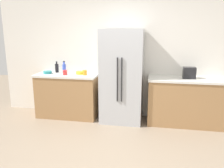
{
  "coord_description": "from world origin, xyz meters",
  "views": [
    {
      "loc": [
        0.61,
        -2.87,
        1.87
      ],
      "look_at": [
        -0.01,
        0.51,
        1.04
      ],
      "focal_mm": 37.49,
      "sensor_mm": 36.0,
      "label": 1
    }
  ],
  "objects_px": {
    "refrigerator": "(122,76)",
    "bottle_b": "(57,68)",
    "bowl_a": "(80,73)",
    "cup_a": "(85,73)",
    "cup_b": "(65,73)",
    "bowl_b": "(48,72)",
    "bottle_a": "(64,68)",
    "toaster": "(189,73)"
  },
  "relations": [
    {
      "from": "refrigerator",
      "to": "cup_b",
      "type": "bearing_deg",
      "value": -177.32
    },
    {
      "from": "bottle_a",
      "to": "bottle_b",
      "type": "height_order",
      "value": "bottle_a"
    },
    {
      "from": "bowl_a",
      "to": "bottle_b",
      "type": "bearing_deg",
      "value": 170.23
    },
    {
      "from": "refrigerator",
      "to": "bottle_a",
      "type": "relative_size",
      "value": 7.14
    },
    {
      "from": "bottle_b",
      "to": "cup_b",
      "type": "bearing_deg",
      "value": -41.06
    },
    {
      "from": "bottle_a",
      "to": "bowl_b",
      "type": "bearing_deg",
      "value": -161.45
    },
    {
      "from": "bowl_b",
      "to": "bottle_b",
      "type": "bearing_deg",
      "value": 48.62
    },
    {
      "from": "toaster",
      "to": "cup_a",
      "type": "xyz_separation_m",
      "value": [
        -2.05,
        -0.04,
        -0.06
      ]
    },
    {
      "from": "cup_a",
      "to": "bowl_b",
      "type": "relative_size",
      "value": 0.56
    },
    {
      "from": "bottle_b",
      "to": "bowl_b",
      "type": "height_order",
      "value": "bottle_b"
    },
    {
      "from": "bottle_b",
      "to": "cup_b",
      "type": "relative_size",
      "value": 2.39
    },
    {
      "from": "toaster",
      "to": "bottle_b",
      "type": "height_order",
      "value": "bottle_b"
    },
    {
      "from": "bowl_a",
      "to": "cup_a",
      "type": "bearing_deg",
      "value": -32.37
    },
    {
      "from": "bottle_b",
      "to": "cup_a",
      "type": "bearing_deg",
      "value": -14.6
    },
    {
      "from": "bottle_a",
      "to": "cup_b",
      "type": "height_order",
      "value": "bottle_a"
    },
    {
      "from": "refrigerator",
      "to": "bottle_a",
      "type": "bearing_deg",
      "value": 173.84
    },
    {
      "from": "refrigerator",
      "to": "cup_b",
      "type": "height_order",
      "value": "refrigerator"
    },
    {
      "from": "refrigerator",
      "to": "toaster",
      "type": "distance_m",
      "value": 1.29
    },
    {
      "from": "refrigerator",
      "to": "cup_a",
      "type": "bearing_deg",
      "value": 179.34
    },
    {
      "from": "cup_b",
      "to": "bowl_a",
      "type": "height_order",
      "value": "cup_b"
    },
    {
      "from": "toaster",
      "to": "cup_b",
      "type": "xyz_separation_m",
      "value": [
        -2.46,
        -0.1,
        -0.06
      ]
    },
    {
      "from": "refrigerator",
      "to": "cup_b",
      "type": "distance_m",
      "value": 1.17
    },
    {
      "from": "bottle_a",
      "to": "bottle_b",
      "type": "xyz_separation_m",
      "value": [
        -0.19,
        0.05,
        -0.01
      ]
    },
    {
      "from": "bowl_b",
      "to": "bowl_a",
      "type": "bearing_deg",
      "value": 5.5
    },
    {
      "from": "refrigerator",
      "to": "cup_a",
      "type": "xyz_separation_m",
      "value": [
        -0.77,
        0.01,
        0.05
      ]
    },
    {
      "from": "bowl_a",
      "to": "bowl_b",
      "type": "relative_size",
      "value": 0.94
    },
    {
      "from": "refrigerator",
      "to": "bowl_a",
      "type": "height_order",
      "value": "refrigerator"
    },
    {
      "from": "bottle_b",
      "to": "bowl_b",
      "type": "distance_m",
      "value": 0.23
    },
    {
      "from": "toaster",
      "to": "cup_b",
      "type": "distance_m",
      "value": 2.46
    },
    {
      "from": "refrigerator",
      "to": "bottle_b",
      "type": "bearing_deg",
      "value": 172.67
    },
    {
      "from": "cup_b",
      "to": "bowl_a",
      "type": "xyz_separation_m",
      "value": [
        0.27,
        0.15,
        -0.02
      ]
    },
    {
      "from": "cup_a",
      "to": "bottle_b",
      "type": "bearing_deg",
      "value": 165.4
    },
    {
      "from": "refrigerator",
      "to": "cup_a",
      "type": "height_order",
      "value": "refrigerator"
    },
    {
      "from": "bottle_a",
      "to": "bowl_a",
      "type": "xyz_separation_m",
      "value": [
        0.36,
        -0.04,
        -0.08
      ]
    },
    {
      "from": "bowl_a",
      "to": "cup_b",
      "type": "bearing_deg",
      "value": -151.86
    },
    {
      "from": "cup_a",
      "to": "cup_b",
      "type": "relative_size",
      "value": 1.0
    },
    {
      "from": "refrigerator",
      "to": "toaster",
      "type": "height_order",
      "value": "refrigerator"
    },
    {
      "from": "refrigerator",
      "to": "bottle_a",
      "type": "xyz_separation_m",
      "value": [
        -1.26,
        0.14,
        0.1
      ]
    },
    {
      "from": "toaster",
      "to": "bottle_a",
      "type": "xyz_separation_m",
      "value": [
        -2.55,
        0.09,
        -0.0
      ]
    },
    {
      "from": "cup_a",
      "to": "bowl_a",
      "type": "height_order",
      "value": "cup_a"
    },
    {
      "from": "refrigerator",
      "to": "bowl_a",
      "type": "bearing_deg",
      "value": 174.18
    },
    {
      "from": "bottle_a",
      "to": "cup_b",
      "type": "distance_m",
      "value": 0.22
    }
  ]
}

